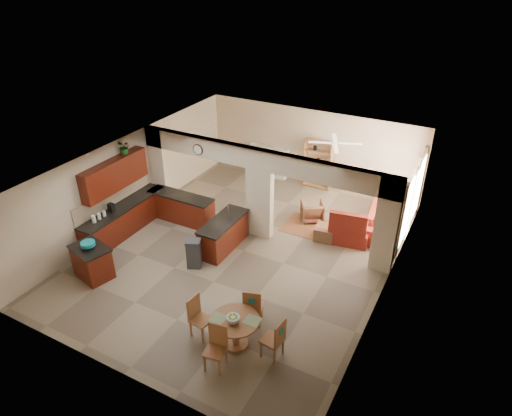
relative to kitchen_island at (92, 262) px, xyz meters
The scene contains 39 objects.
floor 4.15m from the kitchen_island, 44.19° to the left, with size 10.00×10.00×0.00m, color #7C6E55.
ceiling 4.74m from the kitchen_island, 44.19° to the left, with size 10.00×10.00×0.00m, color white.
wall_back 8.46m from the kitchen_island, 69.43° to the left, with size 8.00×8.00×0.00m, color beige.
wall_front 3.76m from the kitchen_island, 35.77° to the right, with size 8.00×8.00×0.00m, color beige.
wall_left 3.20m from the kitchen_island, 110.01° to the left, with size 10.00×10.00×0.00m, color beige.
wall_right 7.58m from the kitchen_island, 22.44° to the left, with size 10.00×10.00×0.00m, color beige.
partition_left_pier 4.06m from the kitchen_island, 100.90° to the left, with size 0.60×0.25×2.80m, color beige.
partition_center_pier 4.91m from the kitchen_island, 52.66° to the left, with size 0.80×0.25×2.20m, color beige.
partition_right_pier 7.76m from the kitchen_island, 30.19° to the left, with size 0.60×0.25×2.80m, color beige.
partition_header 5.28m from the kitchen_island, 52.66° to the left, with size 8.00×0.25×0.60m, color beige.
kitchen_counter 2.64m from the kitchen_island, 96.65° to the left, with size 2.52×3.29×1.48m.
upper_cabinets 2.68m from the kitchen_island, 112.68° to the left, with size 0.35×2.40×0.90m, color #3F1407.
peninsula 3.63m from the kitchen_island, 49.53° to the left, with size 0.70×1.85×0.91m.
wall_clock 4.33m from the kitchen_island, 75.62° to the left, with size 0.34×0.34×0.03m, color #492418.
rug 6.49m from the kitchen_island, 50.12° to the left, with size 1.60×1.30×0.01m, color brown.
fireplace 7.82m from the kitchen_island, 80.03° to the left, with size 1.60×0.35×1.20m.
shelving_unit 8.38m from the kitchen_island, 66.75° to the left, with size 1.00×0.32×1.80m, color #9D5D36.
window_a 8.67m from the kitchen_island, 36.76° to the left, with size 0.02×0.90×1.90m, color white.
window_b 9.78m from the kitchen_island, 44.78° to the left, with size 0.02×0.90×1.90m, color white.
glazed_door 9.20m from the kitchen_island, 41.01° to the left, with size 0.02×0.70×2.10m, color white.
drape_a_left 8.30m from the kitchen_island, 33.59° to the left, with size 0.10×0.28×2.30m, color #3A1B17.
drape_a_right 9.01m from the kitchen_island, 39.98° to the left, with size 0.10×0.28×2.30m, color #3A1B17.
drape_b_left 9.34m from the kitchen_island, 42.33° to the left, with size 0.10×0.28×2.30m, color #3A1B17.
drape_b_right 10.19m from the kitchen_island, 47.34° to the left, with size 0.10×0.28×2.30m, color #3A1B17.
ceiling_fan 7.67m from the kitchen_island, 52.82° to the left, with size 1.00×1.00×0.10m, color white.
kitchen_island is the anchor object (origin of this frame).
teal_bowl 0.53m from the kitchen_island, 130.62° to the right, with size 0.37×0.37×0.17m, color teal.
trash_can 2.66m from the kitchen_island, 36.92° to the left, with size 0.37×0.31×0.78m, color #313133.
dining_table 4.58m from the kitchen_island, ahead, with size 1.07×1.07×0.73m.
fruit_bowl 4.59m from the kitchen_island, ahead, with size 0.29×0.29×0.16m, color #83C229.
sofa 8.74m from the kitchen_island, 44.30° to the left, with size 1.05×2.68×0.78m, color maroon.
chaise 7.33m from the kitchen_island, 41.58° to the left, with size 1.09×0.89×0.44m, color maroon.
armchair 6.77m from the kitchen_island, 53.39° to the left, with size 0.68×0.70×0.63m, color maroon.
ottoman 6.63m from the kitchen_island, 43.63° to the left, with size 0.57×0.57×0.41m, color maroon.
plant 3.48m from the kitchen_island, 108.34° to the left, with size 0.38×0.33×0.42m, color #184512.
chair_north 4.62m from the kitchen_island, ahead, with size 0.53×0.53×1.02m.
chair_east 5.50m from the kitchen_island, ahead, with size 0.46×0.46×1.02m.
chair_south 4.61m from the kitchen_island, 12.39° to the right, with size 0.48×0.48×1.02m.
chair_west 3.70m from the kitchen_island, ahead, with size 0.46×0.46×1.02m.
Camera 1 is at (5.43, -9.42, 7.64)m, focal length 32.00 mm.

